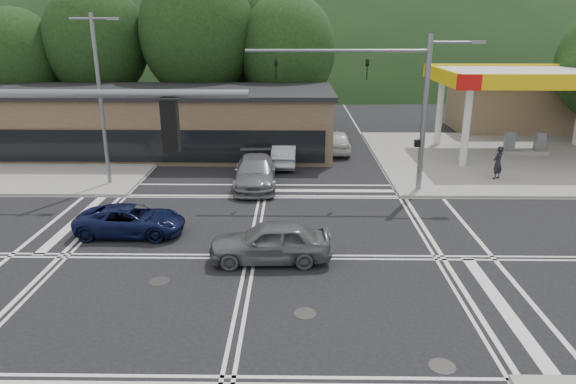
{
  "coord_description": "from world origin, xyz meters",
  "views": [
    {
      "loc": [
        1.66,
        -17.76,
        8.43
      ],
      "look_at": [
        1.36,
        3.69,
        1.4
      ],
      "focal_mm": 32.0,
      "sensor_mm": 36.0,
      "label": 1
    }
  ],
  "objects_px": {
    "car_blue_west": "(131,220)",
    "car_northbound": "(255,172)",
    "car_queue_b": "(337,141)",
    "pedestrian": "(498,163)",
    "car_queue_a": "(284,155)",
    "car_grey_center": "(270,242)"
  },
  "relations": [
    {
      "from": "pedestrian",
      "to": "car_queue_b",
      "type": "bearing_deg",
      "value": -76.34
    },
    {
      "from": "car_blue_west",
      "to": "car_queue_b",
      "type": "relative_size",
      "value": 1.01
    },
    {
      "from": "car_queue_a",
      "to": "car_blue_west",
      "type": "bearing_deg",
      "value": 62.58
    },
    {
      "from": "car_queue_a",
      "to": "car_northbound",
      "type": "relative_size",
      "value": 0.77
    },
    {
      "from": "car_grey_center",
      "to": "pedestrian",
      "type": "distance_m",
      "value": 16.07
    },
    {
      "from": "car_grey_center",
      "to": "car_northbound",
      "type": "relative_size",
      "value": 0.83
    },
    {
      "from": "car_queue_a",
      "to": "pedestrian",
      "type": "height_order",
      "value": "pedestrian"
    },
    {
      "from": "car_queue_a",
      "to": "pedestrian",
      "type": "relative_size",
      "value": 2.26
    },
    {
      "from": "car_blue_west",
      "to": "car_grey_center",
      "type": "xyz_separation_m",
      "value": [
        5.97,
        -2.47,
        0.15
      ]
    },
    {
      "from": "car_queue_b",
      "to": "car_northbound",
      "type": "relative_size",
      "value": 0.82
    },
    {
      "from": "car_grey_center",
      "to": "pedestrian",
      "type": "xyz_separation_m",
      "value": [
        12.24,
        10.4,
        0.31
      ]
    },
    {
      "from": "car_grey_center",
      "to": "car_queue_b",
      "type": "xyz_separation_m",
      "value": [
        3.78,
        17.25,
        -0.01
      ]
    },
    {
      "from": "car_queue_a",
      "to": "car_northbound",
      "type": "xyz_separation_m",
      "value": [
        -1.5,
        -4.32,
        0.1
      ]
    },
    {
      "from": "car_queue_b",
      "to": "pedestrian",
      "type": "distance_m",
      "value": 10.89
    },
    {
      "from": "car_northbound",
      "to": "car_grey_center",
      "type": "bearing_deg",
      "value": -84.92
    },
    {
      "from": "car_blue_west",
      "to": "car_queue_b",
      "type": "height_order",
      "value": "car_queue_b"
    },
    {
      "from": "car_grey_center",
      "to": "car_queue_a",
      "type": "distance_m",
      "value": 13.62
    },
    {
      "from": "car_queue_b",
      "to": "pedestrian",
      "type": "bearing_deg",
      "value": 141.82
    },
    {
      "from": "car_blue_west",
      "to": "car_northbound",
      "type": "height_order",
      "value": "car_northbound"
    },
    {
      "from": "car_northbound",
      "to": "pedestrian",
      "type": "distance_m",
      "value": 13.55
    },
    {
      "from": "pedestrian",
      "to": "car_queue_a",
      "type": "bearing_deg",
      "value": -52.38
    },
    {
      "from": "car_queue_a",
      "to": "car_northbound",
      "type": "distance_m",
      "value": 4.57
    }
  ]
}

